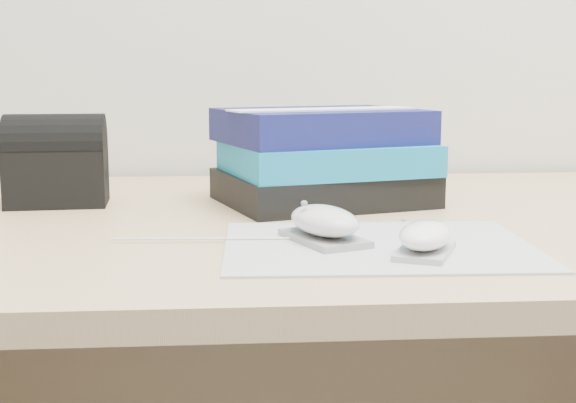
{
  "coord_description": "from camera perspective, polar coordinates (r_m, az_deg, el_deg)",
  "views": [
    {
      "loc": [
        -0.17,
        0.57,
        0.92
      ],
      "look_at": [
        -0.1,
        1.45,
        0.77
      ],
      "focal_mm": 50.0,
      "sensor_mm": 36.0,
      "label": 1
    }
  ],
  "objects": [
    {
      "name": "usb_cable",
      "position": [
        0.88,
        -5.76,
        -2.65
      ],
      "size": [
        0.21,
        0.01,
        0.0
      ],
      "primitive_type": "cylinder",
      "rotation": [
        0.0,
        1.57,
        -0.06
      ],
      "color": "silver",
      "rests_on": "mousepad"
    },
    {
      "name": "pouch",
      "position": [
        1.15,
        -16.14,
        2.78
      ],
      "size": [
        0.14,
        0.1,
        0.13
      ],
      "color": "black",
      "rests_on": "desk"
    },
    {
      "name": "mousepad",
      "position": [
        0.86,
        6.43,
        -3.14
      ],
      "size": [
        0.33,
        0.26,
        0.0
      ],
      "primitive_type": "cube",
      "rotation": [
        0.0,
        0.0,
        -0.03
      ],
      "color": "#92929A",
      "rests_on": "desk"
    },
    {
      "name": "book_stack",
      "position": [
        1.12,
        2.52,
        3.18
      ],
      "size": [
        0.32,
        0.28,
        0.13
      ],
      "color": "black",
      "rests_on": "desk"
    },
    {
      "name": "desk",
      "position": [
        1.17,
        4.41,
        -11.77
      ],
      "size": [
        1.6,
        0.8,
        0.73
      ],
      "color": "tan",
      "rests_on": "ground"
    },
    {
      "name": "mouse_front",
      "position": [
        0.82,
        9.72,
        -2.58
      ],
      "size": [
        0.08,
        0.1,
        0.04
      ],
      "color": "#A5A4A7",
      "rests_on": "mousepad"
    },
    {
      "name": "mouse_rear",
      "position": [
        0.86,
        2.6,
        -1.59
      ],
      "size": [
        0.1,
        0.12,
        0.05
      ],
      "color": "gray",
      "rests_on": "mousepad"
    }
  ]
}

